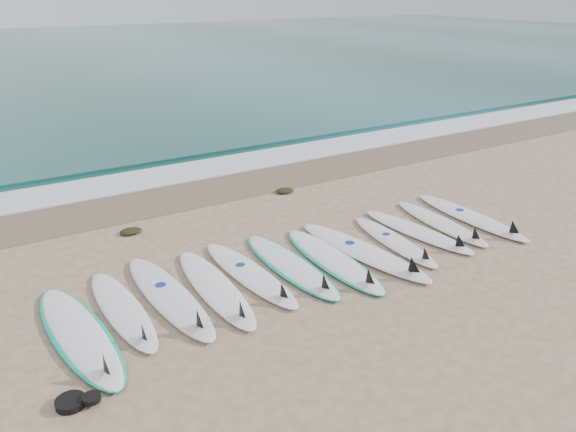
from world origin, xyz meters
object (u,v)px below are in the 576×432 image
surfboard_0 (80,335)px  surfboard_11 (473,217)px  leash_coil (75,401)px  surfboard_6 (334,260)px

surfboard_0 → surfboard_11: (7.30, 0.07, 0.01)m
surfboard_0 → leash_coil: bearing=-109.5°
leash_coil → surfboard_0: bearing=75.2°
surfboard_6 → leash_coil: size_ratio=5.87×
surfboard_0 → leash_coil: size_ratio=6.12×
surfboard_0 → surfboard_11: 7.30m
surfboard_11 → surfboard_0: bearing=-177.6°
surfboard_11 → leash_coil: 7.74m
surfboard_0 → leash_coil: 1.28m
surfboard_6 → leash_coil: 4.49m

